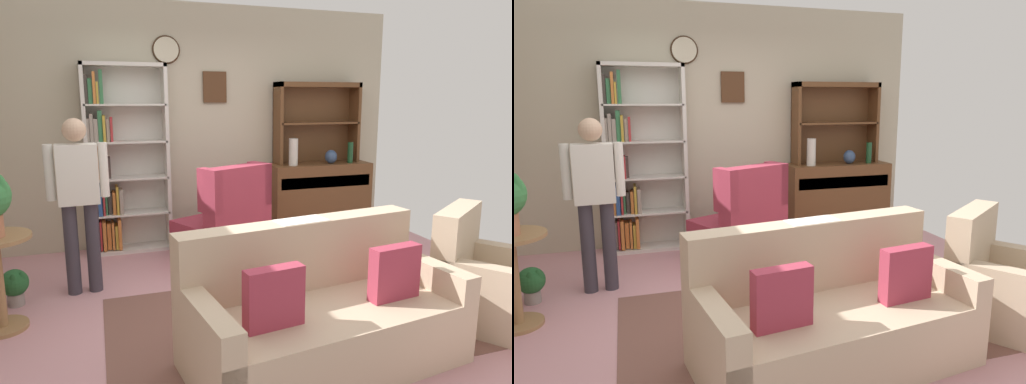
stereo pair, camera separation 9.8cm
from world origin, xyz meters
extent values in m
cube|color=#C68C93|center=(0.00, 0.00, -0.01)|extent=(5.40, 4.60, 0.02)
cube|color=#BCB299|center=(0.00, 2.13, 1.40)|extent=(5.00, 0.06, 2.80)
cylinder|color=beige|center=(-0.33, 2.08, 2.26)|extent=(0.28, 0.03, 0.28)
torus|color=#382314|center=(-0.33, 2.08, 2.26)|extent=(0.31, 0.02, 0.31)
cube|color=#4C2D19|center=(0.22, 2.08, 1.85)|extent=(0.28, 0.03, 0.36)
cube|color=brown|center=(0.20, -0.30, 0.00)|extent=(2.76, 1.77, 0.01)
cube|color=silver|center=(-1.25, 1.93, 1.05)|extent=(0.04, 0.30, 2.10)
cube|color=silver|center=(-0.39, 1.93, 1.05)|extent=(0.04, 0.30, 2.10)
cube|color=silver|center=(-0.82, 1.93, 2.08)|extent=(0.90, 0.30, 0.04)
cube|color=silver|center=(-0.82, 1.93, 0.02)|extent=(0.90, 0.30, 0.04)
cube|color=silver|center=(-0.82, 2.07, 1.05)|extent=(0.90, 0.01, 2.10)
cube|color=silver|center=(-0.82, 1.93, 0.44)|extent=(0.86, 0.30, 0.02)
cube|color=#284C8C|center=(-1.22, 1.91, 0.19)|extent=(0.03, 0.15, 0.29)
cube|color=gray|center=(-1.19, 1.91, 0.20)|extent=(0.02, 0.11, 0.31)
cube|color=#B22D33|center=(-1.16, 1.91, 0.22)|extent=(0.02, 0.18, 0.33)
cube|color=#CC7233|center=(-1.12, 1.91, 0.22)|extent=(0.04, 0.22, 0.33)
cube|color=#CC7233|center=(-1.07, 1.91, 0.20)|extent=(0.04, 0.14, 0.30)
cube|color=#CC7233|center=(-1.03, 1.91, 0.20)|extent=(0.02, 0.19, 0.31)
cube|color=gold|center=(-0.99, 1.91, 0.19)|extent=(0.03, 0.19, 0.27)
cube|color=#CC7233|center=(-0.96, 1.91, 0.22)|extent=(0.03, 0.23, 0.34)
cube|color=silver|center=(-0.82, 1.93, 0.85)|extent=(0.86, 0.30, 0.02)
cube|color=#723F7F|center=(-1.22, 1.91, 0.61)|extent=(0.02, 0.12, 0.31)
cube|color=#CC7233|center=(-1.19, 1.91, 0.62)|extent=(0.03, 0.22, 0.32)
cube|color=#284C8C|center=(-1.15, 1.91, 0.62)|extent=(0.04, 0.24, 0.34)
cube|color=#B22D33|center=(-1.11, 1.91, 0.62)|extent=(0.02, 0.21, 0.33)
cube|color=#337247|center=(-1.08, 1.91, 0.58)|extent=(0.02, 0.14, 0.26)
cube|color=#3F3833|center=(-1.04, 1.91, 0.57)|extent=(0.04, 0.11, 0.24)
cube|color=#CC7233|center=(-1.00, 1.91, 0.58)|extent=(0.03, 0.17, 0.25)
cube|color=gold|center=(-0.96, 1.91, 0.61)|extent=(0.03, 0.23, 0.31)
cube|color=gray|center=(-0.92, 1.91, 0.59)|extent=(0.04, 0.21, 0.27)
cube|color=silver|center=(-0.82, 1.93, 1.25)|extent=(0.86, 0.30, 0.02)
cube|color=#723F7F|center=(-1.22, 1.91, 0.98)|extent=(0.03, 0.22, 0.25)
cube|color=gray|center=(-1.18, 1.91, 1.03)|extent=(0.03, 0.19, 0.34)
cube|color=#CC7233|center=(-1.14, 1.91, 1.03)|extent=(0.03, 0.18, 0.35)
cube|color=#723F7F|center=(-1.10, 1.91, 1.00)|extent=(0.02, 0.14, 0.28)
cube|color=#B22D33|center=(-1.06, 1.91, 0.98)|extent=(0.04, 0.23, 0.24)
cube|color=#3F3833|center=(-1.03, 1.91, 0.98)|extent=(0.03, 0.10, 0.24)
cube|color=silver|center=(-0.82, 1.93, 1.66)|extent=(0.86, 0.30, 0.02)
cube|color=gray|center=(-1.22, 1.91, 1.39)|extent=(0.03, 0.17, 0.25)
cube|color=gray|center=(-1.19, 1.91, 1.41)|extent=(0.03, 0.20, 0.30)
cube|color=gray|center=(-1.14, 1.91, 1.39)|extent=(0.04, 0.19, 0.25)
cube|color=#337247|center=(-1.10, 1.91, 1.43)|extent=(0.04, 0.18, 0.33)
cube|color=gold|center=(-1.06, 1.91, 1.40)|extent=(0.03, 0.22, 0.28)
cube|color=gray|center=(-1.02, 1.91, 1.39)|extent=(0.03, 0.11, 0.25)
cube|color=#B22D33|center=(-0.98, 1.91, 1.39)|extent=(0.03, 0.12, 0.26)
cube|color=#3F3833|center=(-1.22, 1.91, 1.82)|extent=(0.03, 0.12, 0.30)
cube|color=#337247|center=(-1.18, 1.91, 1.80)|extent=(0.04, 0.14, 0.26)
cube|color=#CC7233|center=(-1.13, 1.91, 1.83)|extent=(0.03, 0.21, 0.33)
cube|color=gold|center=(-1.11, 1.91, 1.78)|extent=(0.02, 0.22, 0.23)
cube|color=#337247|center=(-1.06, 1.91, 1.84)|extent=(0.04, 0.15, 0.35)
cube|color=brown|center=(1.51, 1.86, 0.51)|extent=(1.30, 0.45, 0.82)
cube|color=brown|center=(0.91, 1.69, 0.05)|extent=(0.06, 0.06, 0.10)
cube|color=brown|center=(2.11, 1.69, 0.05)|extent=(0.06, 0.06, 0.10)
cube|color=brown|center=(0.91, 2.04, 0.05)|extent=(0.06, 0.06, 0.10)
cube|color=brown|center=(2.11, 2.04, 0.05)|extent=(0.06, 0.06, 0.10)
cube|color=#492C18|center=(1.51, 1.64, 0.71)|extent=(1.20, 0.01, 0.14)
cube|color=brown|center=(0.98, 1.94, 1.42)|extent=(0.04, 0.26, 1.00)
cube|color=brown|center=(2.04, 1.94, 1.42)|extent=(0.04, 0.26, 1.00)
cube|color=brown|center=(1.51, 1.94, 1.89)|extent=(1.10, 0.26, 0.06)
cube|color=brown|center=(1.51, 1.94, 1.42)|extent=(1.06, 0.26, 0.02)
cube|color=brown|center=(1.51, 2.06, 1.42)|extent=(1.10, 0.01, 1.00)
cylinder|color=beige|center=(1.12, 1.78, 1.08)|extent=(0.11, 0.11, 0.33)
ellipsoid|color=#33476B|center=(1.64, 1.79, 1.01)|extent=(0.15, 0.15, 0.17)
cylinder|color=#194223|center=(1.90, 1.77, 1.05)|extent=(0.07, 0.07, 0.26)
cube|color=#C6AD8E|center=(0.19, -0.93, 0.21)|extent=(1.90, 1.08, 0.42)
cube|color=#C6AD8E|center=(0.15, -0.61, 0.66)|extent=(1.81, 0.43, 0.48)
cube|color=#C6AD8E|center=(-0.63, -1.04, 0.30)|extent=(0.25, 0.86, 0.60)
cube|color=#C6AD8E|center=(1.02, -0.82, 0.30)|extent=(0.25, 0.86, 0.60)
cube|color=#A33347|center=(-0.24, -1.11, 0.60)|extent=(0.37, 0.15, 0.36)
cube|color=#A33347|center=(0.66, -0.99, 0.60)|extent=(0.37, 0.15, 0.36)
cube|color=white|center=(0.15, -0.61, 0.90)|extent=(0.38, 0.23, 0.00)
cube|color=#C6AD8E|center=(1.70, -0.82, 0.20)|extent=(1.06, 1.07, 0.40)
cube|color=#C6AD8E|center=(1.53, -0.57, 0.64)|extent=(0.72, 0.57, 0.48)
cube|color=#C6AD8E|center=(1.45, -0.99, 0.28)|extent=(0.55, 0.72, 0.55)
cube|color=#C6AD8E|center=(1.95, -0.65, 0.28)|extent=(0.55, 0.72, 0.55)
cube|color=#A33347|center=(0.07, 1.33, 0.21)|extent=(1.05, 1.06, 0.42)
cube|color=#A33347|center=(0.20, 1.06, 0.74)|extent=(0.79, 0.51, 0.63)
cube|color=#A33347|center=(0.49, 1.24, 0.83)|extent=(0.21, 0.30, 0.44)
cube|color=#A33347|center=(-0.12, 0.95, 0.83)|extent=(0.21, 0.30, 0.44)
cylinder|color=#997047|center=(-1.90, 0.28, 0.01)|extent=(0.36, 0.36, 0.03)
ellipsoid|color=#387F42|center=(-1.81, 0.20, 1.08)|extent=(0.10, 0.06, 0.24)
cylinder|color=gray|center=(-1.87, 0.71, 0.05)|extent=(0.13, 0.13, 0.11)
sphere|color=#235B2D|center=(-1.87, 0.71, 0.20)|extent=(0.23, 0.23, 0.23)
ellipsoid|color=#235B2D|center=(-1.87, 0.63, 0.23)|extent=(0.07, 0.04, 0.16)
ellipsoid|color=#235B2D|center=(-1.81, 0.67, 0.23)|extent=(0.07, 0.04, 0.16)
cylinder|color=#38333D|center=(-1.41, 0.82, 0.41)|extent=(0.13, 0.13, 0.82)
cylinder|color=#38333D|center=(-1.23, 0.83, 0.41)|extent=(0.13, 0.13, 0.82)
cube|color=silver|center=(-1.32, 0.83, 1.08)|extent=(0.35, 0.22, 0.52)
sphere|color=tan|center=(-1.32, 0.83, 1.46)|extent=(0.21, 0.21, 0.20)
cylinder|color=silver|center=(-1.54, 0.81, 1.11)|extent=(0.09, 0.09, 0.48)
cylinder|color=silver|center=(-1.10, 0.84, 1.11)|extent=(0.09, 0.09, 0.48)
camera|label=1|loc=(-1.14, -3.46, 1.72)|focal=32.94mm
camera|label=2|loc=(-1.05, -3.49, 1.72)|focal=32.94mm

